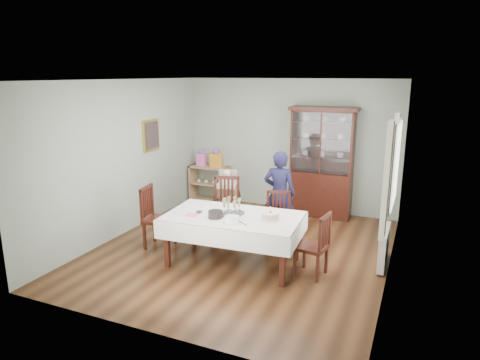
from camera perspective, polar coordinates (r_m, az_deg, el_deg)
The scene contains 25 objects.
floor at distance 7.05m, azimuth 0.25°, elevation -9.30°, with size 5.00×5.00×0.00m, color #593319.
room_shell at distance 7.05m, azimuth 1.96°, elevation 5.14°, with size 5.00×5.00×5.00m.
dining_table at distance 6.44m, azimuth -0.91°, elevation -7.91°, with size 2.07×1.27×0.76m.
china_cabinet at distance 8.57m, azimuth 10.84°, elevation 2.54°, with size 1.30×0.48×2.18m.
sideboard at distance 9.59m, azimuth -4.05°, elevation -0.47°, with size 0.90×0.38×0.80m.
picture_frame at distance 8.34m, azimuth -11.77°, elevation 5.86°, with size 0.04×0.48×0.58m, color gold.
window at distance 6.39m, azimuth 20.03°, elevation 1.96°, with size 0.04×1.02×1.22m, color white.
curtain_left at distance 5.81m, azimuth 18.96°, elevation -0.10°, with size 0.07×0.30×1.55m, color silver.
curtain_right at distance 7.02m, azimuth 19.81°, elevation 2.17°, with size 0.07×0.30×1.55m, color silver.
radiator at distance 6.75m, azimuth 18.63°, elevation -8.42°, with size 0.10×0.80×0.55m, color white.
chair_far_left at distance 7.48m, azimuth -1.98°, elevation -5.34°, with size 0.58×0.58×1.05m.
chair_far_right at distance 7.10m, azimuth 5.02°, elevation -6.83°, with size 0.51×0.51×0.92m.
chair_end_left at distance 7.21m, azimuth -10.79°, elevation -6.44°, with size 0.53×0.53×1.02m.
chair_end_right at distance 6.21m, azimuth 9.59°, elevation -10.09°, with size 0.47×0.47×0.92m.
woman at distance 7.48m, azimuth 5.26°, elevation -1.81°, with size 0.55×0.36×1.52m, color black.
high_chair at distance 8.03m, azimuth -1.71°, elevation -3.17°, with size 0.58×0.58×1.08m.
champagne_tray at distance 6.35m, azimuth -1.11°, elevation -3.94°, with size 0.39×0.39×0.24m.
birthday_cake at distance 6.13m, azimuth 4.06°, elevation -4.86°, with size 0.29×0.29×0.20m.
plate_stack_dark at distance 6.22m, azimuth -3.30°, elevation -4.59°, with size 0.21×0.21×0.10m, color black.
plate_stack_white at distance 6.01m, azimuth -1.09°, elevation -5.27°, with size 0.21×0.21×0.09m, color white.
napkin_stack at distance 6.36m, azimuth -6.51°, elevation -4.62°, with size 0.14×0.14×0.02m, color #FF5DBF.
cutlery at distance 6.49m, azimuth -5.79°, elevation -4.24°, with size 0.11×0.16×0.01m, color silver, non-canonical shape.
cake_knife at distance 5.99m, azimuth 0.31°, elevation -5.75°, with size 0.25×0.02×0.01m, color silver.
gift_bag_pink at distance 9.53m, azimuth -5.16°, elevation 2.88°, with size 0.20×0.13×0.36m.
gift_bag_orange at distance 9.37m, azimuth -3.25°, elevation 2.87°, with size 0.24×0.18×0.42m.
Camera 1 is at (2.53, -5.96, 2.79)m, focal length 32.00 mm.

